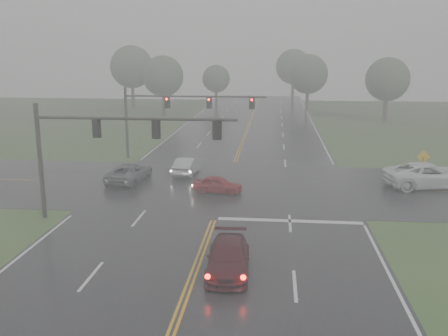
# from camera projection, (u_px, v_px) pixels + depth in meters

# --- Properties ---
(main_road) EXTENTS (18.00, 160.00, 0.02)m
(main_road) POSITION_uv_depth(u_px,v_px,m) (224.00, 193.00, 35.30)
(main_road) COLOR black
(main_road) RESTS_ON ground
(cross_street) EXTENTS (120.00, 14.00, 0.02)m
(cross_street) POSITION_uv_depth(u_px,v_px,m) (226.00, 186.00, 37.24)
(cross_street) COLOR black
(cross_street) RESTS_ON ground
(stop_bar) EXTENTS (8.50, 0.50, 0.01)m
(stop_bar) POSITION_uv_depth(u_px,v_px,m) (290.00, 221.00, 29.43)
(stop_bar) COLOR silver
(stop_bar) RESTS_ON ground
(sedan_maroon) EXTENTS (2.08, 4.72, 1.35)m
(sedan_maroon) POSITION_uv_depth(u_px,v_px,m) (228.00, 272.00, 22.69)
(sedan_maroon) COLOR #3C0B11
(sedan_maroon) RESTS_ON ground
(sedan_red) EXTENTS (3.69, 1.94, 1.20)m
(sedan_red) POSITION_uv_depth(u_px,v_px,m) (218.00, 193.00, 35.37)
(sedan_red) COLOR maroon
(sedan_red) RESTS_ON ground
(sedan_silver) EXTENTS (1.86, 4.35, 1.39)m
(sedan_silver) POSITION_uv_depth(u_px,v_px,m) (187.00, 174.00, 40.74)
(sedan_silver) COLOR #A3A5AA
(sedan_silver) RESTS_ON ground
(car_grey) EXTENTS (2.88, 5.26, 1.40)m
(car_grey) POSITION_uv_depth(u_px,v_px,m) (130.00, 182.00, 38.39)
(car_grey) COLOR #4B4E52
(car_grey) RESTS_ON ground
(pickup_white) EXTENTS (6.93, 4.23, 1.80)m
(pickup_white) POSITION_uv_depth(u_px,v_px,m) (427.00, 187.00, 36.81)
(pickup_white) COLOR white
(pickup_white) RESTS_ON ground
(signal_gantry_near) EXTENTS (11.77, 0.30, 6.89)m
(signal_gantry_near) POSITION_uv_depth(u_px,v_px,m) (98.00, 140.00, 28.66)
(signal_gantry_near) COLOR black
(signal_gantry_near) RESTS_ON ground
(signal_gantry_far) EXTENTS (13.02, 0.33, 6.60)m
(signal_gantry_far) POSITION_uv_depth(u_px,v_px,m) (170.00, 109.00, 45.51)
(signal_gantry_far) COLOR black
(signal_gantry_far) RESTS_ON ground
(sign_diamond_east) EXTENTS (1.02, 0.14, 2.45)m
(sign_diamond_east) POSITION_uv_depth(u_px,v_px,m) (423.00, 160.00, 38.11)
(sign_diamond_east) COLOR black
(sign_diamond_east) RESTS_ON ground
(tree_nw_a) EXTENTS (6.28, 6.28, 9.22)m
(tree_nw_a) POSITION_uv_depth(u_px,v_px,m) (163.00, 76.00, 76.64)
(tree_nw_a) COLOR #342722
(tree_nw_a) RESTS_ON ground
(tree_ne_a) EXTENTS (6.41, 6.41, 9.41)m
(tree_ne_a) POSITION_uv_depth(u_px,v_px,m) (308.00, 74.00, 81.04)
(tree_ne_a) COLOR #342722
(tree_ne_a) RESTS_ON ground
(tree_n_mid) EXTENTS (5.08, 5.08, 7.46)m
(tree_n_mid) POSITION_uv_depth(u_px,v_px,m) (216.00, 79.00, 91.45)
(tree_n_mid) COLOR #342722
(tree_n_mid) RESTS_ON ground
(tree_e_near) EXTENTS (6.15, 6.15, 9.03)m
(tree_e_near) POSITION_uv_depth(u_px,v_px,m) (387.00, 79.00, 70.18)
(tree_e_near) COLOR #342722
(tree_e_near) RESTS_ON ground
(tree_nw_b) EXTENTS (7.41, 7.41, 10.88)m
(tree_nw_b) POSITION_uv_depth(u_px,v_px,m) (132.00, 67.00, 86.75)
(tree_nw_b) COLOR #342722
(tree_nw_b) RESTS_ON ground
(tree_n_far) EXTENTS (7.04, 7.04, 10.34)m
(tree_n_far) POSITION_uv_depth(u_px,v_px,m) (293.00, 67.00, 100.05)
(tree_n_far) COLOR #342722
(tree_n_far) RESTS_ON ground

